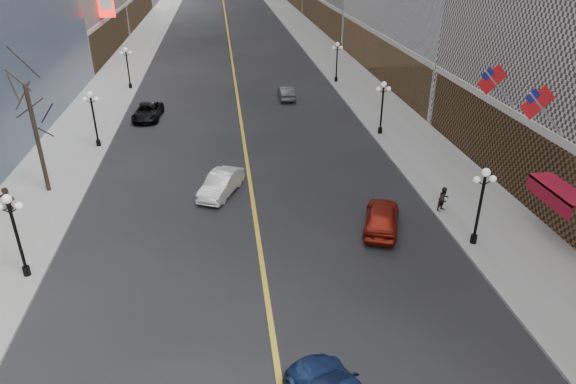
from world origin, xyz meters
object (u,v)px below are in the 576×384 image
object	(u,v)px
streetlamp_east_2	(382,102)
streetlamp_east_3	(337,58)
streetlamp_west_2	(93,113)
streetlamp_west_3	(127,64)
car_sb_mid	(382,217)
car_nb_far	(148,112)
car_nb_mid	(221,184)
car_sb_far	(286,93)
streetlamp_west_1	(15,228)
streetlamp_east_1	(481,199)

from	to	relation	value
streetlamp_east_2	streetlamp_east_3	xyz separation A→B (m)	(0.00, 18.00, 0.00)
streetlamp_east_2	streetlamp_west_2	bearing A→B (deg)	180.00
streetlamp_west_3	car_sb_mid	size ratio (longest dim) A/B	0.94
car_nb_far	car_sb_mid	world-z (taller)	car_sb_mid
streetlamp_east_2	streetlamp_west_3	size ratio (longest dim) A/B	1.00
car_nb_far	car_sb_mid	size ratio (longest dim) A/B	1.05
car_nb_mid	car_sb_far	bearing A→B (deg)	96.16
car_nb_mid	streetlamp_east_3	bearing A→B (deg)	87.82
streetlamp_west_2	car_sb_mid	size ratio (longest dim) A/B	0.94
car_nb_far	streetlamp_west_1	bearing A→B (deg)	-92.69
streetlamp_east_3	car_sb_far	world-z (taller)	streetlamp_east_3
streetlamp_west_2	car_nb_far	world-z (taller)	streetlamp_west_2
car_nb_mid	streetlamp_west_3	bearing A→B (deg)	133.62
streetlamp_east_2	car_sb_mid	distance (m)	16.45
streetlamp_west_2	car_sb_mid	world-z (taller)	streetlamp_west_2
streetlamp_east_2	car_sb_far	world-z (taller)	streetlamp_east_2
streetlamp_east_2	streetlamp_west_2	xyz separation A→B (m)	(-23.60, 0.00, 0.00)
streetlamp_east_3	car_nb_far	bearing A→B (deg)	-151.72
streetlamp_east_1	car_sb_mid	distance (m)	5.55
streetlamp_west_2	streetlamp_west_3	bearing A→B (deg)	90.00
car_nb_mid	streetlamp_east_2	bearing A→B (deg)	59.63
streetlamp_east_2	streetlamp_east_3	distance (m)	18.00
streetlamp_west_1	streetlamp_west_2	bearing A→B (deg)	90.00
streetlamp_east_1	car_nb_mid	xyz separation A→B (m)	(-13.80, 8.19, -2.15)
streetlamp_east_2	streetlamp_west_1	size ratio (longest dim) A/B	1.00
streetlamp_east_1	streetlamp_west_1	xyz separation A→B (m)	(-23.60, 0.00, 0.00)
streetlamp_west_3	streetlamp_east_2	bearing A→B (deg)	-37.33
streetlamp_west_1	streetlamp_west_2	xyz separation A→B (m)	(0.00, 18.00, 0.00)
car_nb_mid	streetlamp_west_2	bearing A→B (deg)	159.17
streetlamp_east_3	car_nb_far	size ratio (longest dim) A/B	0.90
car_nb_mid	car_sb_far	xyz separation A→B (m)	(7.10, 21.79, -0.07)
streetlamp_east_2	car_nb_far	distance (m)	21.70
car_sb_mid	streetlamp_east_3	bearing A→B (deg)	-77.95
streetlamp_west_2	streetlamp_east_2	bearing A→B (deg)	0.00
car_sb_mid	car_sb_far	xyz separation A→B (m)	(-2.12, 27.63, -0.13)
streetlamp_west_1	car_nb_far	xyz separation A→B (m)	(3.18, 25.02, -2.20)
streetlamp_east_1	streetlamp_east_3	distance (m)	36.00
car_nb_mid	car_sb_mid	size ratio (longest dim) A/B	0.95
streetlamp_east_3	streetlamp_west_3	distance (m)	23.60
car_sb_far	car_sb_mid	bearing A→B (deg)	94.73
streetlamp_east_2	streetlamp_west_2	world-z (taller)	same
car_sb_mid	car_sb_far	world-z (taller)	car_sb_mid
streetlamp_east_3	car_sb_far	size ratio (longest dim) A/B	1.09
streetlamp_west_3	car_sb_mid	xyz separation A→B (m)	(19.02, -33.66, -2.09)
streetlamp_east_2	car_sb_mid	xyz separation A→B (m)	(-4.58, -15.66, -2.09)
streetlamp_east_3	car_nb_mid	xyz separation A→B (m)	(-13.80, -27.81, -2.15)
streetlamp_east_2	car_sb_far	xyz separation A→B (m)	(-6.70, 11.97, -2.22)
streetlamp_east_3	car_sb_mid	xyz separation A→B (m)	(-4.58, -33.66, -2.09)
streetlamp_east_3	car_nb_mid	size ratio (longest dim) A/B	1.00
streetlamp_east_1	streetlamp_east_2	bearing A→B (deg)	90.00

